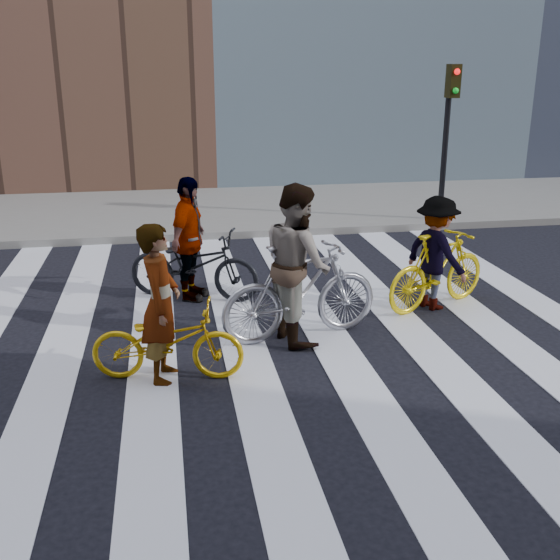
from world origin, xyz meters
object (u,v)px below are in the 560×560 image
object	(u,v)px
bike_silver_mid	(301,291)
bike_yellow_right	(438,270)
rider_right	(436,253)
bike_dark_rear	(194,265)
rider_left	(160,304)
rider_rear	(189,239)
bike_yellow_left	(167,341)
traffic_signal	(449,118)
rider_mid	(297,263)

from	to	relation	value
bike_silver_mid	bike_yellow_right	distance (m)	2.26
bike_silver_mid	rider_right	world-z (taller)	rider_right
bike_yellow_right	bike_dark_rear	distance (m)	3.51
rider_left	rider_rear	bearing A→B (deg)	1.05
bike_dark_rear	rider_right	xyz separation A→B (m)	(3.32, -0.97, 0.28)
bike_yellow_left	bike_yellow_right	xyz separation A→B (m)	(3.79, 1.61, 0.12)
traffic_signal	bike_silver_mid	bearing A→B (deg)	-127.85
bike_dark_rear	rider_rear	world-z (taller)	rider_rear
rider_mid	rider_rear	bearing A→B (deg)	24.17
rider_mid	rider_rear	world-z (taller)	rider_mid
rider_mid	rider_rear	xyz separation A→B (m)	(-1.24, 1.72, -0.08)
rider_mid	traffic_signal	bearing A→B (deg)	-49.85
rider_right	rider_left	bearing A→B (deg)	88.96
rider_right	rider_rear	xyz separation A→B (m)	(-3.37, 0.97, 0.10)
bike_yellow_left	bike_dark_rear	size ratio (longest dim) A/B	0.84
bike_silver_mid	bike_dark_rear	distance (m)	2.13
traffic_signal	rider_left	bearing A→B (deg)	-133.35
rider_rear	rider_right	bearing A→B (deg)	-82.88
bike_dark_rear	rider_left	bearing A→B (deg)	-167.12
bike_dark_rear	rider_left	world-z (taller)	rider_left
traffic_signal	bike_dark_rear	xyz separation A→B (m)	(-5.45, -3.69, -1.76)
bike_yellow_right	rider_right	size ratio (longest dim) A/B	1.15
bike_yellow_left	bike_silver_mid	world-z (taller)	bike_silver_mid
bike_silver_mid	rider_mid	size ratio (longest dim) A/B	1.05
bike_silver_mid	rider_mid	world-z (taller)	rider_mid
bike_silver_mid	bike_dark_rear	size ratio (longest dim) A/B	1.05
bike_yellow_right	rider_left	distance (m)	4.18
bike_dark_rear	bike_silver_mid	bearing A→B (deg)	-121.05
rider_left	rider_right	bearing A→B (deg)	-56.81
bike_dark_rear	rider_mid	xyz separation A→B (m)	(1.19, -1.72, 0.47)
bike_dark_rear	traffic_signal	bearing A→B (deg)	-32.77
bike_yellow_right	rider_right	xyz separation A→B (m)	(-0.05, 0.00, 0.25)
rider_rear	bike_yellow_left	bearing A→B (deg)	-164.95
bike_yellow_left	bike_dark_rear	bearing A→B (deg)	1.05
rider_mid	rider_right	bearing A→B (deg)	-82.19
bike_yellow_right	bike_dark_rear	xyz separation A→B (m)	(-3.37, 0.97, -0.03)
bike_yellow_left	rider_left	distance (m)	0.44
bike_yellow_left	rider_left	bearing A→B (deg)	100.22
rider_left	bike_yellow_left	bearing A→B (deg)	-79.78
traffic_signal	bike_yellow_left	distance (m)	8.78
bike_dark_rear	rider_rear	bearing A→B (deg)	113.12
bike_silver_mid	bike_yellow_right	size ratio (longest dim) A/B	1.12
traffic_signal	bike_dark_rear	world-z (taller)	traffic_signal
rider_left	rider_right	xyz separation A→B (m)	(3.79, 1.61, -0.08)
rider_left	bike_silver_mid	bearing A→B (deg)	-53.25
bike_silver_mid	rider_rear	distance (m)	2.17
traffic_signal	rider_mid	size ratio (longest dim) A/B	1.68
rider_left	rider_right	distance (m)	4.12
rider_left	rider_rear	xyz separation A→B (m)	(0.42, 2.57, 0.03)
bike_silver_mid	rider_right	xyz separation A→B (m)	(2.08, 0.75, 0.18)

